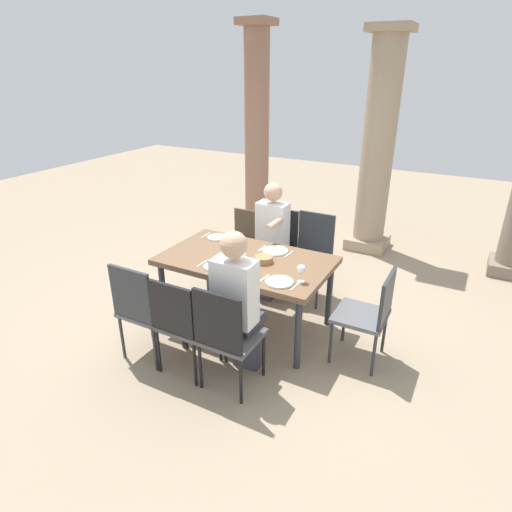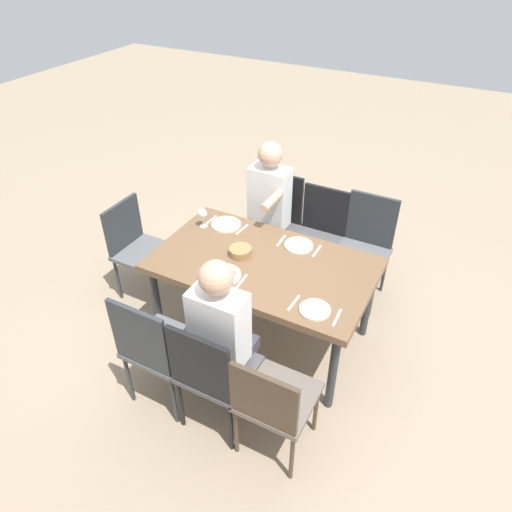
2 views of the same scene
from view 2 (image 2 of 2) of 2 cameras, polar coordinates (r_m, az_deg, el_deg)
name	(u,v)px [view 2 (image 2 of 2)]	position (r m, az deg, el deg)	size (l,w,h in m)	color
ground_plane	(262,334)	(3.95, 0.78, -9.44)	(16.00, 16.00, 0.00)	gray
dining_table	(263,269)	(3.49, 0.87, -1.60)	(1.62, 0.95, 0.75)	brown
chair_west_north	(273,400)	(2.89, 2.04, -17.15)	(0.44, 0.44, 0.85)	#6A6158
chair_west_south	(365,243)	(4.13, 13.13, 1.54)	(0.44, 0.44, 0.94)	#5B5E61
chair_mid_north	(211,371)	(2.99, -5.45, -13.70)	(0.44, 0.44, 0.94)	#4F4F50
chair_mid_south	(319,232)	(4.23, 7.69, 2.89)	(0.44, 0.44, 0.91)	#4F4F50
chair_east_north	(155,345)	(3.17, -12.22, -10.59)	(0.44, 0.44, 0.96)	#5B5E61
chair_east_south	(276,219)	(4.36, 2.42, 4.53)	(0.44, 0.44, 0.94)	#4F4F50
chair_head_east	(137,244)	(4.19, -14.30, 1.39)	(0.44, 0.44, 0.88)	#5B5E61
diner_woman_green	(266,212)	(4.11, 1.27, 5.41)	(0.34, 0.50, 1.34)	#3F3F4C
diner_man_white	(225,334)	(2.98, -3.80, -9.47)	(0.34, 0.49, 1.30)	#3F3F4C
plate_0	(315,310)	(3.07, 7.19, -6.49)	(0.21, 0.21, 0.02)	white
fork_0	(337,318)	(3.04, 9.82, -7.42)	(0.02, 0.17, 0.01)	silver
spoon_0	(294,303)	(3.11, 4.61, -5.72)	(0.02, 0.17, 0.01)	silver
plate_1	(299,245)	(3.62, 5.21, 1.31)	(0.23, 0.23, 0.02)	white
fork_1	(317,251)	(3.59, 7.40, 0.58)	(0.02, 0.17, 0.01)	silver
spoon_1	(281,241)	(3.68, 3.07, 1.86)	(0.02, 0.17, 0.01)	silver
plate_2	(223,275)	(3.32, -4.03, -2.28)	(0.26, 0.26, 0.02)	white
fork_2	(241,282)	(3.27, -1.78, -3.13)	(0.02, 0.17, 0.01)	silver
spoon_2	(205,269)	(3.40, -6.20, -1.62)	(0.02, 0.17, 0.01)	silver
plate_3	(226,224)	(3.87, -3.66, 3.87)	(0.25, 0.25, 0.02)	white
wine_glass_3	(203,214)	(3.82, -6.52, 5.13)	(0.08, 0.08, 0.16)	white
fork_3	(242,230)	(3.81, -1.72, 3.24)	(0.02, 0.17, 0.01)	silver
spoon_3	(211,220)	(3.94, -5.53, 4.33)	(0.02, 0.17, 0.01)	silver
bread_basket	(240,251)	(3.51, -1.91, 0.56)	(0.17, 0.17, 0.06)	#9E7547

